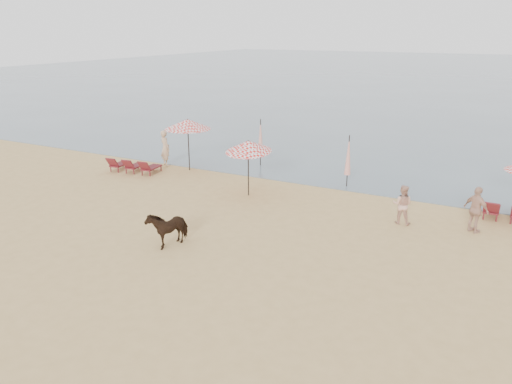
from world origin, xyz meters
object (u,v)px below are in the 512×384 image
umbrella_open_left_b (248,146)px  umbrella_open_left_a (188,124)px  umbrella_closed_right (348,155)px  umbrella_closed_left (261,137)px  beachgoer_left (165,148)px  lounger_cluster_left (133,165)px  beachgoer_right_a (402,205)px  beachgoer_right_b (476,210)px  cow (168,227)px

umbrella_open_left_b → umbrella_open_left_a: bearing=165.0°
umbrella_open_left_a → umbrella_closed_right: (8.24, 1.00, -0.92)m
umbrella_open_left_a → umbrella_closed_left: umbrella_open_left_a is taller
umbrella_closed_left → umbrella_closed_right: bearing=-16.0°
beachgoer_left → lounger_cluster_left: bearing=98.7°
umbrella_closed_right → beachgoer_left: bearing=-175.2°
umbrella_open_left_a → beachgoer_left: 2.22m
beachgoer_left → beachgoer_right_a: 13.43m
umbrella_open_left_a → umbrella_open_left_b: bearing=-46.2°
beachgoer_right_a → beachgoer_right_b: size_ratio=0.88×
umbrella_open_left_a → umbrella_open_left_b: size_ratio=1.05×
umbrella_closed_left → beachgoer_right_b: umbrella_closed_left is taller
umbrella_open_left_a → cow: size_ratio=1.83×
umbrella_open_left_a → umbrella_closed_left: size_ratio=1.07×
umbrella_open_left_b → beachgoer_left: (-6.39, 2.40, -1.27)m
cow → beachgoer_right_a: beachgoer_right_a is taller
umbrella_closed_right → cow: size_ratio=1.67×
beachgoer_left → umbrella_open_left_a: bearing=-158.4°
beachgoer_right_a → beachgoer_right_b: 2.57m
umbrella_closed_left → beachgoer_right_a: (8.59, -5.04, -0.80)m
beachgoer_right_a → cow: bearing=37.2°
beachgoer_left → beachgoer_right_b: size_ratio=1.12×
umbrella_open_left_a → cow: (4.80, -8.17, -1.81)m
umbrella_closed_right → umbrella_open_left_a: bearing=-173.1°
umbrella_closed_right → beachgoer_right_b: bearing=-28.5°
umbrella_open_left_a → beachgoer_right_b: 14.29m
cow → beachgoer_right_a: size_ratio=0.97×
lounger_cluster_left → umbrella_closed_right: umbrella_closed_right is taller
cow → beachgoer_left: 10.55m
umbrella_open_left_b → cow: 6.16m
umbrella_open_left_b → umbrella_closed_right: 4.82m
lounger_cluster_left → beachgoer_right_b: 16.36m
lounger_cluster_left → cow: cow is taller
umbrella_open_left_b → beachgoer_right_b: 9.42m
umbrella_open_left_b → beachgoer_right_a: size_ratio=1.70×
umbrella_open_left_b → umbrella_closed_right: (3.51, 3.23, -0.72)m
beachgoer_left → umbrella_closed_right: bearing=-147.7°
umbrella_closed_right → beachgoer_left: umbrella_closed_right is taller
cow → beachgoer_left: beachgoer_left is taller
cow → beachgoer_right_b: (9.25, 6.02, 0.24)m
umbrella_open_left_a → beachgoer_right_b: size_ratio=1.57×
lounger_cluster_left → umbrella_open_left_a: 3.53m
lounger_cluster_left → beachgoer_left: 2.07m
umbrella_open_left_a → umbrella_closed_right: umbrella_open_left_a is taller
lounger_cluster_left → beachgoer_right_a: (13.80, -0.80, 0.39)m
umbrella_open_left_b → umbrella_closed_left: umbrella_open_left_b is taller
umbrella_open_left_a → umbrella_open_left_b: umbrella_open_left_a is taller
umbrella_open_left_a → beachgoer_right_b: umbrella_open_left_a is taller
umbrella_closed_right → umbrella_closed_left: bearing=164.0°
beachgoer_left → beachgoer_right_b: (15.70, -2.32, -0.10)m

